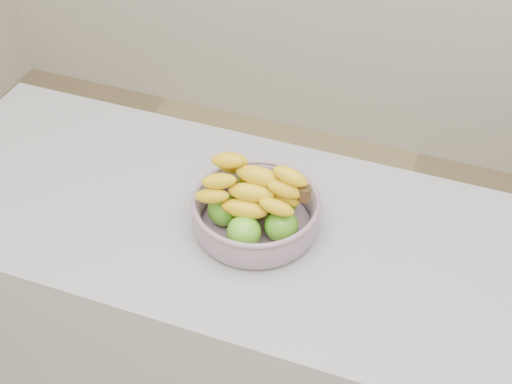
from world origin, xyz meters
TOP-DOWN VIEW (x-y plane):
  - counter at (0.00, 0.46)m, footprint 2.00×0.60m
  - fruit_bowl at (-0.20, 0.46)m, footprint 0.27×0.27m

SIDE VIEW (x-z plane):
  - counter at x=0.00m, z-range 0.00..0.90m
  - fruit_bowl at x=-0.20m, z-range 0.87..1.03m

